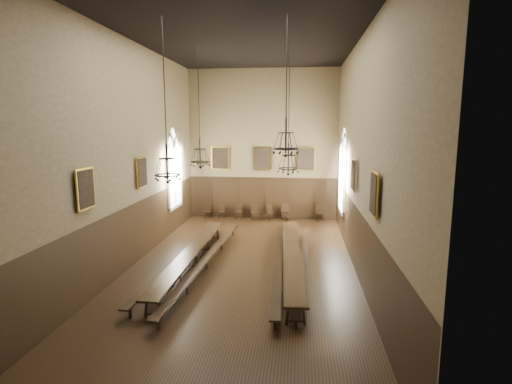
% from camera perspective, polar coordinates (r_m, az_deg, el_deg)
% --- Properties ---
extents(floor, '(9.00, 18.00, 0.02)m').
position_cam_1_polar(floor, '(16.26, -2.05, -10.89)').
color(floor, black).
rests_on(floor, ground).
extents(ceiling, '(9.00, 18.00, 0.02)m').
position_cam_1_polar(ceiling, '(15.63, -2.26, 21.90)').
color(ceiling, black).
rests_on(ceiling, ground).
extents(wall_back, '(9.00, 0.02, 9.00)m').
position_cam_1_polar(wall_back, '(24.23, 0.97, 6.72)').
color(wall_back, '#827150').
rests_on(wall_back, ground).
extents(wall_front, '(9.00, 0.02, 9.00)m').
position_cam_1_polar(wall_front, '(6.57, -13.65, -0.69)').
color(wall_front, '#827150').
rests_on(wall_front, ground).
extents(wall_left, '(0.02, 18.00, 9.00)m').
position_cam_1_polar(wall_left, '(16.56, -17.84, 5.05)').
color(wall_left, '#827150').
rests_on(wall_left, ground).
extents(wall_right, '(0.02, 18.00, 9.00)m').
position_cam_1_polar(wall_right, '(15.31, 14.86, 4.87)').
color(wall_right, '#827150').
rests_on(wall_right, ground).
extents(wainscot_panelling, '(9.00, 18.00, 2.50)m').
position_cam_1_polar(wainscot_panelling, '(15.87, -2.08, -6.61)').
color(wainscot_panelling, black).
rests_on(wainscot_panelling, floor).
extents(table_left, '(0.66, 9.34, 0.73)m').
position_cam_1_polar(table_left, '(16.34, -9.25, -9.51)').
color(table_left, black).
rests_on(table_left, floor).
extents(table_right, '(1.13, 9.95, 0.77)m').
position_cam_1_polar(table_right, '(16.04, 5.16, -9.70)').
color(table_right, black).
rests_on(table_right, floor).
extents(bench_left_outer, '(0.82, 10.42, 0.47)m').
position_cam_1_polar(bench_left_outer, '(16.91, -10.26, -9.12)').
color(bench_left_outer, black).
rests_on(bench_left_outer, floor).
extents(bench_left_inner, '(0.84, 10.66, 0.48)m').
position_cam_1_polar(bench_left_inner, '(16.24, -7.04, -9.80)').
color(bench_left_inner, black).
rests_on(bench_left_inner, floor).
extents(bench_right_inner, '(0.67, 10.45, 0.47)m').
position_cam_1_polar(bench_right_inner, '(16.12, 3.22, -9.91)').
color(bench_right_inner, black).
rests_on(bench_right_inner, floor).
extents(bench_right_outer, '(0.83, 9.91, 0.45)m').
position_cam_1_polar(bench_right_outer, '(15.99, 6.82, -10.19)').
color(bench_right_outer, black).
rests_on(bench_right_outer, floor).
extents(chair_0, '(0.40, 0.40, 0.86)m').
position_cam_1_polar(chair_0, '(24.90, -6.97, -3.13)').
color(chair_0, black).
rests_on(chair_0, floor).
extents(chair_1, '(0.44, 0.44, 0.89)m').
position_cam_1_polar(chair_1, '(24.75, -4.97, -3.15)').
color(chair_1, black).
rests_on(chair_1, floor).
extents(chair_2, '(0.44, 0.44, 0.95)m').
position_cam_1_polar(chair_2, '(24.47, -2.49, -3.23)').
color(chair_2, black).
rests_on(chair_2, floor).
extents(chair_3, '(0.52, 0.52, 0.95)m').
position_cam_1_polar(chair_3, '(24.31, -0.16, -3.30)').
color(chair_3, black).
rests_on(chair_3, floor).
extents(chair_4, '(0.51, 0.51, 0.90)m').
position_cam_1_polar(chair_4, '(24.27, 1.76, -3.36)').
color(chair_4, black).
rests_on(chair_4, floor).
extents(chair_5, '(0.50, 0.50, 0.99)m').
position_cam_1_polar(chair_5, '(24.18, 4.22, -3.37)').
color(chair_5, black).
rests_on(chair_5, floor).
extents(chair_7, '(0.57, 0.57, 1.04)m').
position_cam_1_polar(chair_7, '(24.20, 9.14, -3.41)').
color(chair_7, black).
rests_on(chair_7, floor).
extents(chandelier_back_left, '(0.88, 0.88, 5.11)m').
position_cam_1_polar(chandelier_back_left, '(18.01, -8.01, 5.32)').
color(chandelier_back_left, black).
rests_on(chandelier_back_left, ceiling).
extents(chandelier_back_right, '(0.91, 0.91, 5.39)m').
position_cam_1_polar(chandelier_back_right, '(17.66, 4.64, 4.44)').
color(chandelier_back_right, black).
rests_on(chandelier_back_right, ceiling).
extents(chandelier_front_left, '(0.85, 0.85, 5.12)m').
position_cam_1_polar(chandelier_front_left, '(13.44, -12.58, 3.83)').
color(chandelier_front_left, black).
rests_on(chandelier_front_left, ceiling).
extents(chandelier_front_right, '(0.79, 0.79, 4.24)m').
position_cam_1_polar(chandelier_front_right, '(12.84, 4.28, 7.48)').
color(chandelier_front_right, black).
rests_on(chandelier_front_right, ceiling).
extents(portrait_back_0, '(1.10, 0.12, 1.40)m').
position_cam_1_polar(portrait_back_0, '(24.53, -5.15, 4.85)').
color(portrait_back_0, '#B78F2C').
rests_on(portrait_back_0, wall_back).
extents(portrait_back_1, '(1.10, 0.12, 1.40)m').
position_cam_1_polar(portrait_back_1, '(24.15, 0.93, 4.81)').
color(portrait_back_1, '#B78F2C').
rests_on(portrait_back_1, wall_back).
extents(portrait_back_2, '(1.10, 0.12, 1.40)m').
position_cam_1_polar(portrait_back_2, '(24.05, 7.13, 4.72)').
color(portrait_back_2, '#B78F2C').
rests_on(portrait_back_2, wall_back).
extents(portrait_left_0, '(0.12, 1.00, 1.30)m').
position_cam_1_polar(portrait_left_0, '(17.50, -16.00, 2.71)').
color(portrait_left_0, '#B78F2C').
rests_on(portrait_left_0, wall_left).
extents(portrait_left_1, '(0.12, 1.00, 1.30)m').
position_cam_1_polar(portrait_left_1, '(13.48, -23.19, 0.43)').
color(portrait_left_1, '#B78F2C').
rests_on(portrait_left_1, wall_left).
extents(portrait_right_0, '(0.12, 1.00, 1.30)m').
position_cam_1_polar(portrait_right_0, '(16.35, 13.78, 2.36)').
color(portrait_right_0, '#B78F2C').
rests_on(portrait_right_0, wall_right).
extents(portrait_right_1, '(0.12, 1.00, 1.30)m').
position_cam_1_polar(portrait_right_1, '(11.95, 16.54, -0.26)').
color(portrait_right_1, '#B78F2C').
rests_on(portrait_right_1, wall_right).
extents(window_right, '(0.20, 2.20, 4.60)m').
position_cam_1_polar(window_right, '(20.83, 12.29, 3.04)').
color(window_right, white).
rests_on(window_right, wall_right).
extents(window_left, '(0.20, 2.20, 4.60)m').
position_cam_1_polar(window_left, '(21.75, -11.63, 3.32)').
color(window_left, white).
rests_on(window_left, wall_left).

